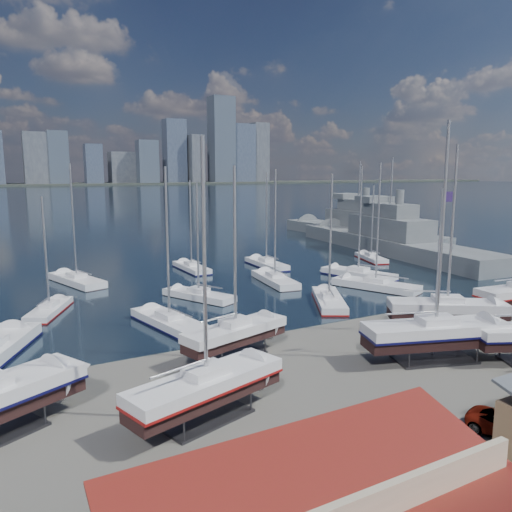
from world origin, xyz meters
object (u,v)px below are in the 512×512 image
naval_ship_west (358,231)px  car_a (343,438)px  naval_ship_east (389,243)px  flagpole (439,261)px

naval_ship_west → car_a: bearing=138.4°
naval_ship_east → flagpole: 52.64m
naval_ship_east → naval_ship_west: naval_ship_east is taller
naval_ship_east → car_a: (-48.10, -47.65, -0.97)m
naval_ship_west → car_a: naval_ship_west is taller
naval_ship_east → naval_ship_west: 18.58m
naval_ship_east → naval_ship_west: (7.24, 17.11, -0.00)m
naval_ship_west → flagpole: naval_ship_west is taller
naval_ship_west → flagpole: (-40.59, -57.41, 5.87)m
naval_ship_west → flagpole: bearing=143.6°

